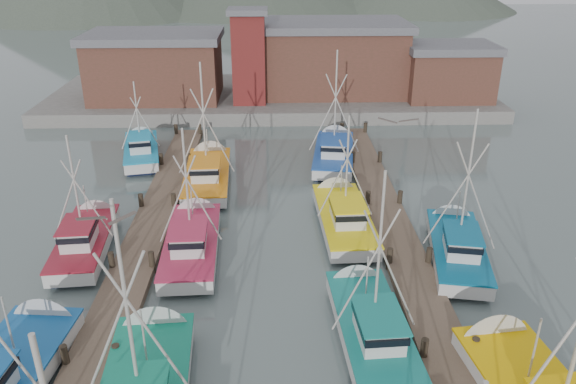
{
  "coord_description": "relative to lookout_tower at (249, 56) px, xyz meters",
  "views": [
    {
      "loc": [
        0.15,
        -19.35,
        15.44
      ],
      "look_at": [
        0.95,
        8.97,
        2.6
      ],
      "focal_mm": 35.0,
      "sensor_mm": 36.0,
      "label": 1
    }
  ],
  "objects": [
    {
      "name": "boat_10",
      "position": [
        -7.95,
        -25.51,
        -4.87
      ],
      "size": [
        3.09,
        8.13,
        7.31
      ],
      "rotation": [
        0.0,
        0.0,
        0.08
      ],
      "color": "black",
      "rests_on": "ground"
    },
    {
      "name": "dock_right",
      "position": [
        9.0,
        -28.96,
        -5.34
      ],
      "size": [
        2.3,
        46.0,
        1.5
      ],
      "color": "brown",
      "rests_on": "ground"
    },
    {
      "name": "shed_right",
      "position": [
        19.0,
        1.0,
        -1.71
      ],
      "size": [
        8.48,
        6.36,
        5.2
      ],
      "color": "brown",
      "rests_on": "quay"
    },
    {
      "name": "gull_near",
      "position": [
        -2.14,
        -39.39,
        3.31
      ],
      "size": [
        1.5,
        0.66,
        0.24
      ],
      "rotation": [
        0.0,
        0.0,
        0.57
      ],
      "color": "gray",
      "rests_on": "ground"
    },
    {
      "name": "boat_11",
      "position": [
        11.72,
        -26.92,
        -4.87
      ],
      "size": [
        3.95,
        8.56,
        8.94
      ],
      "rotation": [
        0.0,
        0.0,
        -0.18
      ],
      "color": "black",
      "rests_on": "ground"
    },
    {
      "name": "boat_12",
      "position": [
        -2.36,
        -16.49,
        -4.87
      ],
      "size": [
        3.73,
        9.4,
        9.25
      ],
      "rotation": [
        0.0,
        0.0,
        0.04
      ],
      "color": "black",
      "rests_on": "ground"
    },
    {
      "name": "boat_6",
      "position": [
        -7.82,
        -36.25,
        -4.87
      ],
      "size": [
        3.78,
        9.73,
        8.91
      ],
      "rotation": [
        0.0,
        0.0,
        -0.09
      ],
      "color": "black",
      "rests_on": "ground"
    },
    {
      "name": "shed_left",
      "position": [
        -9.0,
        2.0,
        -1.21
      ],
      "size": [
        12.72,
        8.48,
        6.2
      ],
      "color": "brown",
      "rests_on": "quay"
    },
    {
      "name": "distant_hills",
      "position": [
        -10.76,
        89.59,
        -5.55
      ],
      "size": [
        175.0,
        140.0,
        42.0
      ],
      "color": "#475043",
      "rests_on": "ground"
    },
    {
      "name": "lookout_tower",
      "position": [
        0.0,
        0.0,
        0.0
      ],
      "size": [
        3.6,
        3.6,
        8.5
      ],
      "color": "maroon",
      "rests_on": "quay"
    },
    {
      "name": "dock_left",
      "position": [
        -5.0,
        -28.96,
        -5.34
      ],
      "size": [
        2.3,
        46.0,
        1.5
      ],
      "color": "brown",
      "rests_on": "ground"
    },
    {
      "name": "boat_9",
      "position": [
        6.16,
        -23.24,
        -4.87
      ],
      "size": [
        3.14,
        8.9,
        7.66
      ],
      "rotation": [
        0.0,
        0.0,
        0.04
      ],
      "color": "black",
      "rests_on": "ground"
    },
    {
      "name": "boat_14",
      "position": [
        -7.94,
        -11.58,
        -4.88
      ],
      "size": [
        3.91,
        8.18,
        6.66
      ],
      "rotation": [
        0.0,
        0.0,
        0.2
      ],
      "color": "black",
      "rests_on": "ground"
    },
    {
      "name": "boat_13",
      "position": [
        6.75,
        -12.6,
        -4.87
      ],
      "size": [
        3.91,
        9.23,
        9.19
      ],
      "rotation": [
        0.0,
        0.0,
        -0.13
      ],
      "color": "black",
      "rests_on": "ground"
    },
    {
      "name": "quay",
      "position": [
        2.0,
        4.0,
        -4.95
      ],
      "size": [
        44.0,
        16.0,
        1.2
      ],
      "primitive_type": "cube",
      "color": "gray",
      "rests_on": "ground"
    },
    {
      "name": "gull_far",
      "position": [
        6.87,
        -32.14,
        3.61
      ],
      "size": [
        1.55,
        0.65,
        0.24
      ],
      "rotation": [
        0.0,
        0.0,
        -0.26
      ],
      "color": "gray",
      "rests_on": "ground"
    },
    {
      "name": "boat_5",
      "position": [
        6.1,
        -33.32,
        -4.87
      ],
      "size": [
        3.44,
        8.64,
        8.59
      ],
      "rotation": [
        0.0,
        0.0,
        0.06
      ],
      "color": "black",
      "rests_on": "ground"
    },
    {
      "name": "ground",
      "position": [
        2.0,
        -33.0,
        -5.55
      ],
      "size": [
        260.0,
        260.0,
        0.0
      ],
      "primitive_type": "plane",
      "color": "#4A5956",
      "rests_on": "ground"
    },
    {
      "name": "shed_center",
      "position": [
        8.0,
        4.0,
        -0.86
      ],
      "size": [
        14.84,
        9.54,
        6.9
      ],
      "color": "brown",
      "rests_on": "quay"
    },
    {
      "name": "boat_8",
      "position": [
        -2.22,
        -25.94,
        -4.87
      ],
      "size": [
        3.21,
        8.79,
        7.89
      ],
      "rotation": [
        0.0,
        0.0,
        0.04
      ],
      "color": "black",
      "rests_on": "ground"
    }
  ]
}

